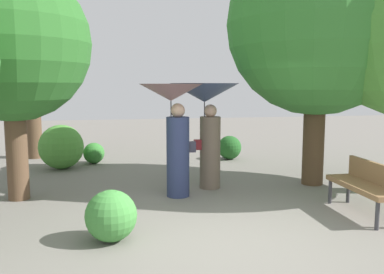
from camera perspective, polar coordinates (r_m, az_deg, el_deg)
name	(u,v)px	position (r m, az deg, el deg)	size (l,w,h in m)	color
ground_plane	(232,239)	(5.64, 5.70, -14.07)	(40.00, 40.00, 0.00)	slate
person_left	(174,118)	(7.39, -2.56, 2.67)	(1.15, 1.15, 2.08)	navy
person_right	(206,109)	(7.99, 2.00, 3.94)	(1.35, 1.35, 2.09)	#6B5B4C
park_bench	(367,183)	(7.03, 23.38, -5.98)	(0.54, 1.51, 0.83)	#38383D
tree_mid_left	(10,29)	(7.89, -24.21, 13.65)	(2.74, 2.74, 4.62)	brown
tree_mid_right	(318,10)	(8.81, 17.36, 16.69)	(3.64, 3.64, 5.59)	#4C3823
tree_far_back	(29,35)	(12.32, -21.93, 13.13)	(2.66, 2.66, 5.08)	brown
bush_path_left	(94,153)	(11.02, -13.63, -2.22)	(0.55, 0.55, 0.55)	#387F33
bush_path_right	(61,147)	(10.50, -17.92, -1.33)	(1.09, 1.09, 1.09)	#4C9338
bush_behind_bench	(230,148)	(11.38, 5.30, -1.48)	(0.66, 0.66, 0.66)	#235B23
bush_far_side	(111,216)	(5.54, -11.31, -10.81)	(0.69, 0.69, 0.69)	#428C3D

